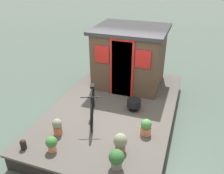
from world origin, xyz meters
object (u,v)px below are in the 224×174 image
Objects in this scene: potted_plant_rosemary at (146,127)px; potted_plant_succulent at (117,159)px; bicycle at (93,104)px; potted_plant_geranium at (57,127)px; houseboat_cabin at (130,56)px; charcoal_grill at (134,103)px; mooring_bollard at (23,144)px; potted_plant_ivy at (120,142)px; potted_plant_mint at (52,143)px.

potted_plant_succulent is at bearing 165.02° from potted_plant_rosemary.
potted_plant_geranium is at bearing 151.32° from bicycle.
houseboat_cabin reaches higher than charcoal_grill.
potted_plant_geranium is at bearing 138.64° from charcoal_grill.
houseboat_cabin is 5.24× the size of potted_plant_succulent.
houseboat_cabin reaches higher than potted_plant_succulent.
houseboat_cabin is 1.33× the size of bicycle.
potted_plant_rosemary is at bearing -60.29° from mooring_bollard.
potted_plant_succulent is at bearing -142.08° from bicycle.
charcoal_grill is (1.62, -1.43, -0.01)m from potted_plant_geranium.
potted_plant_ivy is 0.84m from potted_plant_rosemary.
potted_plant_geranium reaches higher than charcoal_grill.
bicycle is 1.51m from potted_plant_mint.
potted_plant_mint is at bearing -76.47° from mooring_bollard.
houseboat_cabin is at bearing 11.84° from potted_plant_succulent.
houseboat_cabin is 5.13× the size of potted_plant_ivy.
bicycle is at bearing -28.68° from potted_plant_geranium.
mooring_bollard is at bearing 103.53° from potted_plant_mint.
potted_plant_succulent is (-3.73, -0.78, -0.72)m from houseboat_cabin.
potted_plant_mint is at bearing -162.02° from potted_plant_geranium.
potted_plant_rosemary reaches higher than charcoal_grill.
houseboat_cabin is at bearing 19.96° from charcoal_grill.
potted_plant_geranium is 0.99× the size of potted_plant_succulent.
potted_plant_ivy is 1.03× the size of potted_plant_geranium.
houseboat_cabin is 5.49× the size of potted_plant_rosemary.
potted_plant_succulent reaches higher than potted_plant_mint.
charcoal_grill is 2.97m from mooring_bollard.
potted_plant_ivy is 0.49m from potted_plant_succulent.
potted_plant_mint is (-0.01, 1.46, -0.04)m from potted_plant_succulent.
mooring_bollard is (-0.16, 2.09, -0.11)m from potted_plant_succulent.
bicycle is at bearing -12.80° from potted_plant_mint.
potted_plant_succulent is 2.10m from mooring_bollard.
charcoal_grill is at bearing -160.04° from houseboat_cabin.
bicycle reaches higher than potted_plant_geranium.
potted_plant_rosemary is (1.22, -0.33, -0.03)m from potted_plant_succulent.
bicycle is 4.66× the size of potted_plant_mint.
potted_plant_rosemary is 2.17m from potted_plant_mint.
potted_plant_ivy is 1.14× the size of charcoal_grill.
potted_plant_rosemary is at bearing -98.92° from bicycle.
potted_plant_ivy is 1.21× the size of potted_plant_mint.
potted_plant_ivy reaches higher than potted_plant_geranium.
mooring_bollard is (-1.38, 2.41, -0.08)m from potted_plant_rosemary.
charcoal_grill is (-1.58, -0.57, -0.74)m from houseboat_cabin.
potted_plant_succulent is at bearing -168.16° from houseboat_cabin.
potted_plant_succulent is at bearing -171.11° from potted_plant_ivy.
potted_plant_rosemary is at bearing -28.73° from potted_plant_ivy.
mooring_bollard is at bearing 146.50° from potted_plant_geranium.
bicycle reaches higher than potted_plant_mint.
bicycle reaches higher than potted_plant_rosemary.
potted_plant_succulent reaches higher than potted_plant_geranium.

